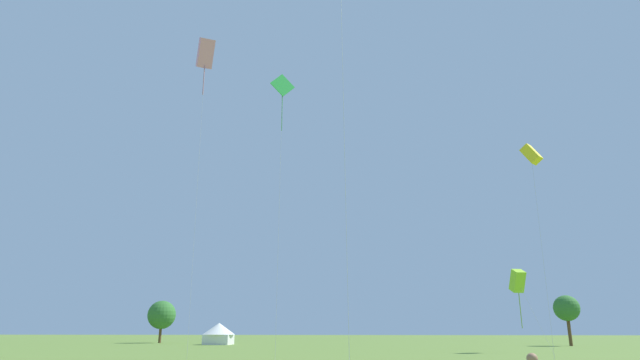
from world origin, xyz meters
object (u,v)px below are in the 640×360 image
(kite_green_diamond, at_px, (282,91))
(festival_tent_left, at_px, (219,333))
(kite_yellow_box, at_px, (531,155))
(tree_distant_left, at_px, (567,308))
(kite_pink_box, at_px, (206,54))
(tree_distant_right, at_px, (162,315))
(kite_lime_box, at_px, (518,281))

(kite_green_diamond, relative_size, festival_tent_left, 4.73)
(kite_yellow_box, xyz_separation_m, kite_green_diamond, (-19.50, -2.51, 5.15))
(kite_green_diamond, height_order, tree_distant_left, kite_green_diamond)
(tree_distant_left, bearing_deg, festival_tent_left, 178.49)
(kite_pink_box, bearing_deg, tree_distant_right, 114.32)
(kite_green_diamond, distance_m, tree_distant_right, 57.54)
(kite_yellow_box, relative_size, kite_lime_box, 2.04)
(kite_pink_box, height_order, tree_distant_left, kite_pink_box)
(kite_pink_box, distance_m, kite_lime_box, 37.70)
(festival_tent_left, xyz_separation_m, tree_distant_right, (-12.16, 8.43, 2.71))
(tree_distant_left, relative_size, tree_distant_right, 0.99)
(kite_lime_box, bearing_deg, tree_distant_right, 147.49)
(festival_tent_left, distance_m, tree_distant_right, 15.04)
(kite_green_diamond, xyz_separation_m, tree_distant_left, (33.11, 38.09, -15.67))
(kite_green_diamond, xyz_separation_m, tree_distant_right, (-27.66, 47.80, -16.14))
(kite_yellow_box, bearing_deg, kite_pink_box, 175.17)
(festival_tent_left, bearing_deg, kite_pink_box, -78.13)
(kite_yellow_box, bearing_deg, tree_distant_left, 69.07)
(festival_tent_left, bearing_deg, tree_distant_left, -1.51)
(kite_pink_box, height_order, festival_tent_left, kite_pink_box)
(tree_distant_right, bearing_deg, kite_pink_box, -65.68)
(kite_pink_box, bearing_deg, festival_tent_left, 101.87)
(kite_lime_box, xyz_separation_m, tree_distant_left, (11.86, 21.46, -1.92))
(festival_tent_left, bearing_deg, tree_distant_right, 145.27)
(kite_lime_box, height_order, tree_distant_left, kite_lime_box)
(kite_green_diamond, bearing_deg, festival_tent_left, 111.49)
(kite_pink_box, bearing_deg, tree_distant_left, 38.78)
(kite_yellow_box, relative_size, kite_green_diamond, 0.74)
(kite_pink_box, distance_m, tree_distant_left, 57.53)
(kite_yellow_box, xyz_separation_m, tree_distant_left, (13.61, 35.58, -10.52))
(festival_tent_left, bearing_deg, kite_yellow_box, -46.48)
(kite_lime_box, height_order, kite_green_diamond, kite_green_diamond)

